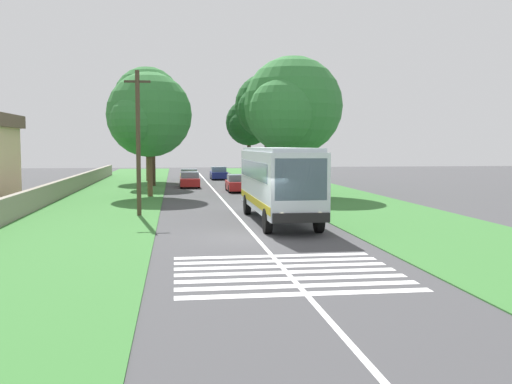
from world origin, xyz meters
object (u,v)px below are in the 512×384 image
(trailing_car_0, at_px, (238,184))
(utility_pole, at_px, (138,141))
(trailing_car_2, at_px, (189,176))
(roadside_tree_left_0, at_px, (150,105))
(roadside_tree_right_1, at_px, (266,108))
(roadside_tree_right_2, at_px, (248,124))
(roadside_tree_left_1, at_px, (145,103))
(roadside_tree_left_2, at_px, (147,116))
(trailing_car_3, at_px, (219,173))
(coach_bus, at_px, (278,179))
(roadside_tree_right_0, at_px, (290,108))
(trailing_car_1, at_px, (190,180))

(trailing_car_0, height_order, utility_pole, utility_pole)
(trailing_car_2, bearing_deg, roadside_tree_left_0, 140.74)
(trailing_car_2, height_order, roadside_tree_right_1, roadside_tree_right_1)
(trailing_car_0, xyz_separation_m, roadside_tree_right_2, (18.05, -3.07, 5.62))
(roadside_tree_left_1, bearing_deg, roadside_tree_right_1, -123.40)
(trailing_car_2, bearing_deg, roadside_tree_left_2, 168.11)
(roadside_tree_right_2, bearing_deg, utility_pole, 163.61)
(roadside_tree_right_2, height_order, utility_pole, roadside_tree_right_2)
(trailing_car_3, xyz_separation_m, roadside_tree_left_1, (-2.52, 7.94, 7.68))
(utility_pole, bearing_deg, trailing_car_2, -6.72)
(trailing_car_0, relative_size, roadside_tree_left_1, 0.35)
(trailing_car_3, distance_m, roadside_tree_right_1, 12.88)
(trailing_car_0, relative_size, utility_pole, 0.55)
(roadside_tree_right_1, bearing_deg, trailing_car_3, 20.37)
(roadside_tree_right_1, relative_size, utility_pole, 1.37)
(roadside_tree_left_1, bearing_deg, coach_bus, -167.13)
(roadside_tree_left_1, bearing_deg, roadside_tree_right_0, -150.08)
(roadside_tree_left_0, relative_size, roadside_tree_right_1, 0.96)
(roadside_tree_left_2, bearing_deg, roadside_tree_right_0, -93.46)
(trailing_car_0, distance_m, roadside_tree_left_2, 9.79)
(trailing_car_1, xyz_separation_m, roadside_tree_right_1, (2.35, -7.38, 6.77))
(roadside_tree_left_1, bearing_deg, trailing_car_1, -156.58)
(trailing_car_0, distance_m, roadside_tree_right_0, 8.39)
(roadside_tree_left_0, height_order, roadside_tree_left_2, roadside_tree_left_0)
(trailing_car_0, height_order, trailing_car_2, same)
(roadside_tree_left_2, bearing_deg, roadside_tree_right_1, -41.72)
(coach_bus, distance_m, roadside_tree_right_2, 38.41)
(roadside_tree_left_1, xyz_separation_m, roadside_tree_left_2, (-19.75, -1.06, -2.36))
(roadside_tree_left_0, xyz_separation_m, utility_pole, (-24.22, -0.30, -3.47))
(trailing_car_2, bearing_deg, utility_pole, 173.28)
(roadside_tree_left_1, relative_size, roadside_tree_left_2, 1.31)
(coach_bus, height_order, trailing_car_0, coach_bus)
(trailing_car_1, relative_size, utility_pole, 0.55)
(trailing_car_0, height_order, roadside_tree_right_2, roadside_tree_right_2)
(roadside_tree_right_0, relative_size, roadside_tree_right_2, 1.17)
(roadside_tree_left_0, relative_size, roadside_tree_left_2, 1.11)
(roadside_tree_left_2, height_order, roadside_tree_right_0, roadside_tree_right_0)
(roadside_tree_left_2, distance_m, roadside_tree_right_2, 24.35)
(coach_bus, relative_size, trailing_car_3, 2.60)
(roadside_tree_left_1, height_order, roadside_tree_left_2, roadside_tree_left_1)
(roadside_tree_left_0, height_order, roadside_tree_right_0, roadside_tree_right_0)
(trailing_car_0, bearing_deg, roadside_tree_left_2, 119.56)
(trailing_car_3, distance_m, roadside_tree_left_1, 11.33)
(coach_bus, bearing_deg, roadside_tree_right_0, -13.15)
(coach_bus, bearing_deg, roadside_tree_left_1, 12.87)
(trailing_car_3, relative_size, roadside_tree_left_1, 0.35)
(trailing_car_3, distance_m, roadside_tree_left_0, 14.52)
(trailing_car_1, height_order, roadside_tree_left_0, roadside_tree_left_0)
(roadside_tree_right_0, relative_size, roadside_tree_right_1, 0.98)
(trailing_car_1, distance_m, roadside_tree_left_1, 13.42)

